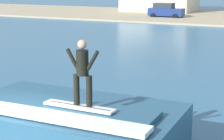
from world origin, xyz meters
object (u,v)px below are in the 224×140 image
Objects in this scene: surfboard at (79,107)px; car_near_shore at (166,10)px; wave_crest at (70,126)px; surfer at (82,69)px.

surfboard is 0.49× the size of car_near_shore.
wave_crest is 1.46× the size of car_near_shore.
wave_crest is 38.38m from car_near_shore.
surfer is at bearing -75.75° from car_near_shore.
car_near_shore reaches higher than surfboard.
car_near_shore is (-9.55, 37.62, -1.44)m from surfer.
surfer is at bearing -26.62° from wave_crest.
surfer reaches higher than wave_crest.
surfer is (0.59, -0.30, 1.75)m from wave_crest.
wave_crest is at bearing -76.50° from car_near_shore.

